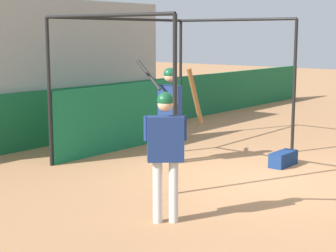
# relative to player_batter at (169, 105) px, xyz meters

# --- Properties ---
(ground_plane) EXTENTS (60.00, 60.00, 0.00)m
(ground_plane) POSITION_rel_player_batter_xyz_m (-0.02, -2.13, -1.17)
(ground_plane) COLOR #A8754C
(outfield_wall) EXTENTS (24.00, 0.12, 1.29)m
(outfield_wall) POSITION_rel_player_batter_xyz_m (-0.02, 3.26, -0.52)
(outfield_wall) COLOR #196038
(outfield_wall) RESTS_ON ground
(bleacher_section) EXTENTS (7.05, 4.00, 3.37)m
(bleacher_section) POSITION_rel_player_batter_xyz_m (-0.02, 5.32, 0.51)
(bleacher_section) COLOR #9E9E99
(bleacher_section) RESTS_ON ground
(batting_cage) EXTENTS (4.17, 3.15, 2.89)m
(batting_cage) POSITION_rel_player_batter_xyz_m (0.42, 1.17, 0.02)
(batting_cage) COLOR black
(batting_cage) RESTS_ON ground
(player_batter) EXTENTS (0.55, 0.95, 2.05)m
(player_batter) POSITION_rel_player_batter_xyz_m (0.00, 0.00, 0.00)
(player_batter) COLOR silver
(player_batter) RESTS_ON ground
(player_waiting) EXTENTS (0.80, 0.68, 2.14)m
(player_waiting) POSITION_rel_player_batter_xyz_m (-2.79, -2.21, -0.07)
(player_waiting) COLOR silver
(player_waiting) RESTS_ON ground
(equipment_bag) EXTENTS (0.70, 0.28, 0.28)m
(equipment_bag) POSITION_rel_player_batter_xyz_m (1.20, -1.90, -1.03)
(equipment_bag) COLOR navy
(equipment_bag) RESTS_ON ground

